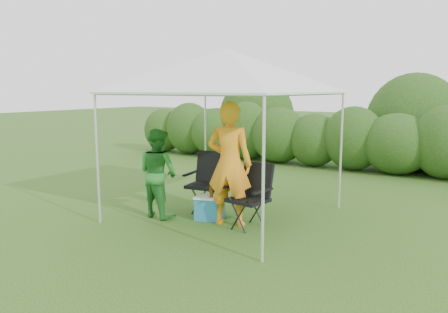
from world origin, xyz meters
The scene contains 9 objects.
ground centered at (0.00, 0.00, 0.00)m, with size 70.00×70.00×0.00m, color #39621E.
hedge centered at (0.03, 6.00, 0.83)m, with size 13.79×1.53×1.80m.
canopy centered at (0.00, 0.50, 2.46)m, with size 3.10×3.10×2.83m.
chair_right centered at (0.67, 0.20, 0.58)m, with size 0.69×0.64×1.02m.
chair_left centered at (-0.46, 0.60, 0.60)m, with size 0.72×0.67×1.06m.
man centered at (0.32, 0.09, 1.00)m, with size 0.73×0.48×2.00m, color orange.
woman centered at (-0.95, -0.17, 0.76)m, with size 0.74×0.57×1.52m, color #287B2A.
cooler centered at (-0.11, 0.15, 0.20)m, with size 0.56×0.47×0.40m.
bottle centered at (-0.05, 0.11, 0.52)m, with size 0.06×0.06×0.24m, color #592D0C.
Camera 1 is at (3.96, -5.70, 2.18)m, focal length 35.00 mm.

